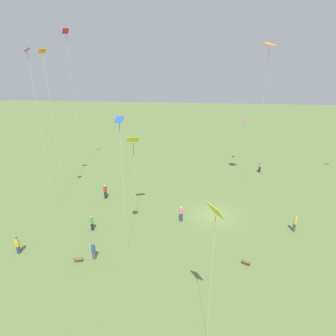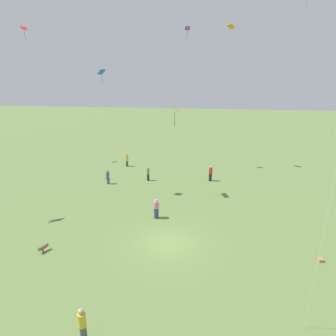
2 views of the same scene
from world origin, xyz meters
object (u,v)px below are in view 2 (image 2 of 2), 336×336
object	(u,v)px
kite_0	(175,110)
kite_5	(187,44)
person_1	(127,160)
picnic_bag_0	(320,260)
kite_3	(102,82)
person_2	(210,174)
person_5	(83,325)
person_6	(156,209)
person_0	(148,174)
kite_1	(230,37)
person_3	(108,177)
dog_0	(107,177)
kite_8	(306,9)
kite_2	(26,40)
dog_1	(44,247)

from	to	relation	value
kite_0	kite_5	xyz separation A→B (m)	(10.03, 0.25, 7.01)
person_1	picnic_bag_0	distance (m)	25.99
kite_3	kite_5	xyz separation A→B (m)	(10.94, -6.38, 4.49)
person_2	person_5	bearing A→B (deg)	-80.96
kite_5	person_6	bearing A→B (deg)	114.27
person_0	kite_5	world-z (taller)	kite_5
person_6	kite_1	xyz separation A→B (m)	(16.82, -5.46, 15.61)
person_3	person_1	bearing A→B (deg)	159.96
kite_0	kite_5	bearing A→B (deg)	26.40
person_3	dog_0	world-z (taller)	person_3
person_2	kite_8	distance (m)	22.48
kite_5	kite_2	bearing A→B (deg)	29.14
person_0	kite_8	xyz separation A→B (m)	(9.30, -17.14, 18.58)
kite_0	kite_2	world-z (taller)	kite_2
person_0	person_5	bearing A→B (deg)	139.16
person_5	kite_2	bearing A→B (deg)	-143.97
kite_5	person_3	bearing A→B (deg)	72.97
kite_2	kite_8	xyz separation A→B (m)	(4.22, -34.79, 2.92)
picnic_bag_0	person_2	bearing A→B (deg)	28.81
person_6	picnic_bag_0	size ratio (longest dim) A/B	4.48
kite_3	person_2	bearing A→B (deg)	-178.00
person_2	picnic_bag_0	xyz separation A→B (m)	(-13.76, -7.56, -0.81)
dog_0	person_5	bearing A→B (deg)	-85.84
person_2	kite_3	distance (m)	15.50
kite_5	kite_0	bearing A→B (deg)	117.06
dog_1	kite_5	bearing A→B (deg)	93.55
person_0	dog_1	world-z (taller)	person_0
kite_3	kite_5	size ratio (longest dim) A/B	0.69
kite_5	dog_1	world-z (taller)	kite_5
person_2	kite_2	distance (m)	29.60
person_1	kite_2	world-z (taller)	kite_2
person_2	person_6	distance (m)	10.95
person_5	dog_0	world-z (taller)	person_5
dog_1	dog_0	bearing A→B (deg)	117.66
dog_1	kite_8	bearing A→B (deg)	70.99
person_5	kite_0	xyz separation A→B (m)	(16.80, -1.02, 7.66)
person_5	kite_1	world-z (taller)	kite_1
kite_8	dog_0	world-z (taller)	kite_8
kite_8	picnic_bag_0	bearing A→B (deg)	165.31
kite_3	kite_8	distance (m)	25.75
kite_8	person_5	bearing A→B (deg)	145.66
person_0	kite_3	size ratio (longest dim) A/B	0.14
kite_1	dog_0	distance (m)	22.77
person_2	picnic_bag_0	bearing A→B (deg)	-40.50
person_0	person_5	size ratio (longest dim) A/B	0.94
person_3	dog_0	distance (m)	1.43
person_6	dog_0	bearing A→B (deg)	54.52
person_2	dog_1	bearing A→B (deg)	-101.96
person_1	picnic_bag_0	xyz separation A→B (m)	(-17.47, -19.22, -0.74)
kite_2	kite_8	world-z (taller)	kite_8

